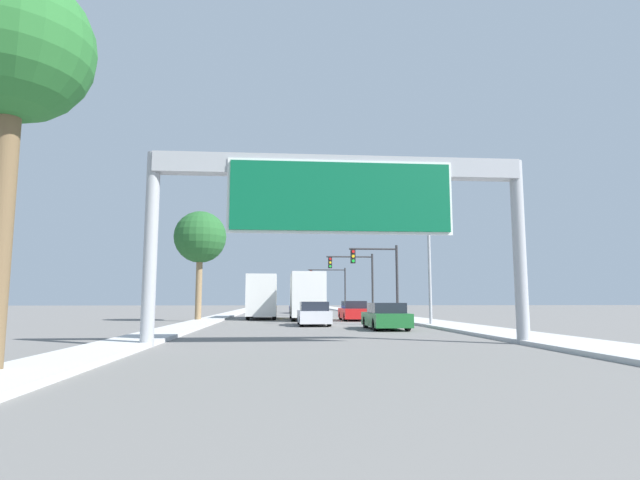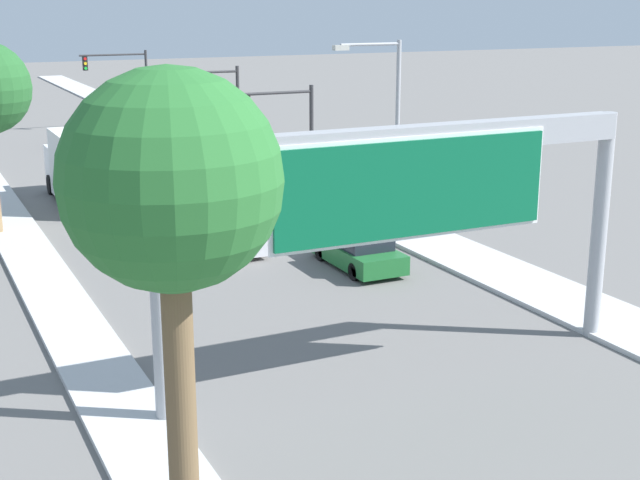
{
  "view_description": "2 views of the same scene",
  "coord_description": "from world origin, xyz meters",
  "views": [
    {
      "loc": [
        -2.1,
        0.89,
        1.53
      ],
      "look_at": [
        0.0,
        26.83,
        4.67
      ],
      "focal_mm": 28.0,
      "sensor_mm": 36.0,
      "label": 1
    },
    {
      "loc": [
        -11.47,
        -0.75,
        9.55
      ],
      "look_at": [
        1.0,
        25.12,
        1.82
      ],
      "focal_mm": 50.0,
      "sensor_mm": 36.0,
      "label": 2
    }
  ],
  "objects": [
    {
      "name": "sidewalk_right",
      "position": [
        7.75,
        60.0,
        0.07
      ],
      "size": [
        3.0,
        120.0,
        0.15
      ],
      "color": "#BEBEBE",
      "rests_on": "ground"
    },
    {
      "name": "median_strip_left",
      "position": [
        -7.25,
        60.0,
        0.07
      ],
      "size": [
        2.0,
        120.0,
        0.15
      ],
      "color": "#BEBEBE",
      "rests_on": "ground"
    },
    {
      "name": "sign_gantry",
      "position": [
        0.0,
        17.88,
        5.19
      ],
      "size": [
        13.35,
        0.73,
        6.58
      ],
      "color": "#9EA0A5",
      "rests_on": "ground"
    },
    {
      "name": "car_mid_center",
      "position": [
        3.5,
        38.62,
        0.69
      ],
      "size": [
        1.82,
        4.5,
        1.47
      ],
      "color": "red",
      "rests_on": "ground"
    },
    {
      "name": "car_mid_right",
      "position": [
        0.0,
        60.69,
        0.66
      ],
      "size": [
        1.76,
        4.56,
        1.38
      ],
      "color": "navy",
      "rests_on": "ground"
    },
    {
      "name": "car_near_left",
      "position": [
        3.5,
        27.09,
        0.66
      ],
      "size": [
        1.87,
        4.43,
        1.39
      ],
      "color": "#1E662D",
      "rests_on": "ground"
    },
    {
      "name": "car_near_center",
      "position": [
        0.0,
        31.58,
        0.68
      ],
      "size": [
        1.85,
        4.55,
        1.44
      ],
      "color": "silver",
      "rests_on": "ground"
    },
    {
      "name": "truck_box_primary",
      "position": [
        0.0,
        39.85,
        1.81
      ],
      "size": [
        2.44,
        8.29,
        3.58
      ],
      "color": "yellow",
      "rests_on": "ground"
    },
    {
      "name": "truck_box_secondary",
      "position": [
        -3.5,
        42.34,
        1.78
      ],
      "size": [
        2.31,
        7.65,
        3.53
      ],
      "color": "white",
      "rests_on": "ground"
    },
    {
      "name": "traffic_light_near_intersection",
      "position": [
        5.54,
        38.0,
        3.81
      ],
      "size": [
        3.74,
        0.32,
        5.68
      ],
      "color": "#2D2D30",
      "rests_on": "ground"
    },
    {
      "name": "traffic_light_mid_block",
      "position": [
        5.29,
        48.0,
        4.04
      ],
      "size": [
        4.53,
        0.32,
        5.95
      ],
      "color": "#2D2D30",
      "rests_on": "ground"
    },
    {
      "name": "traffic_light_far_intersection",
      "position": [
        5.05,
        68.0,
        4.05
      ],
      "size": [
        5.15,
        0.32,
        5.9
      ],
      "color": "#2D2D30",
      "rests_on": "ground"
    },
    {
      "name": "palm_tree_foreground",
      "position": [
        -7.9,
        11.65,
        6.89
      ],
      "size": [
        3.33,
        3.33,
        8.7
      ],
      "color": "brown",
      "rests_on": "ground"
    },
    {
      "name": "palm_tree_background",
      "position": [
        -7.96,
        37.86,
        6.08
      ],
      "size": [
        3.8,
        3.8,
        8.05
      ],
      "color": "#8C704C",
      "rests_on": "ground"
    },
    {
      "name": "street_lamp_right",
      "position": [
        6.45,
        30.09,
        4.86
      ],
      "size": [
        2.97,
        0.28,
        8.08
      ],
      "color": "#9EA0A5",
      "rests_on": "ground"
    }
  ]
}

